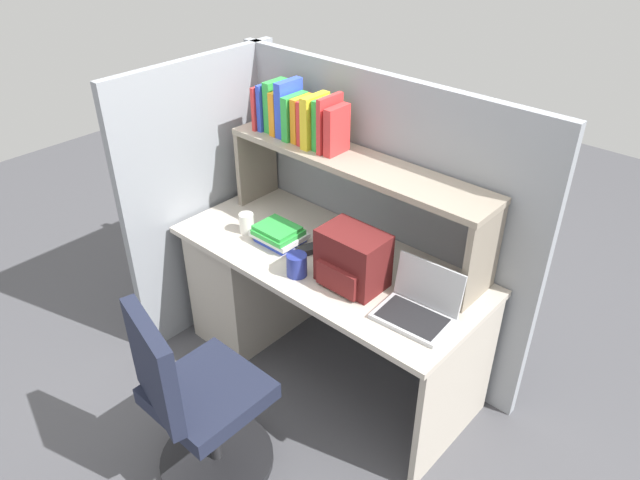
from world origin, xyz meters
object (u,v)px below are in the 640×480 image
(laptop, at_px, (419,305))
(paper_cup, at_px, (247,223))
(office_chair, at_px, (197,408))
(computer_mouse, at_px, (309,249))
(backpack, at_px, (352,259))
(snack_canister, at_px, (297,265))

(laptop, distance_m, paper_cup, 1.04)
(paper_cup, bearing_deg, office_chair, -57.24)
(laptop, xyz_separation_m, computer_mouse, (-0.67, 0.04, -0.03))
(laptop, xyz_separation_m, paper_cup, (-1.04, -0.03, 0.00))
(computer_mouse, bearing_deg, office_chair, -61.64)
(laptop, xyz_separation_m, backpack, (-0.36, -0.01, 0.08))
(paper_cup, relative_size, snack_canister, 0.97)
(office_chair, bearing_deg, snack_canister, -73.32)
(backpack, xyz_separation_m, paper_cup, (-0.68, -0.02, -0.08))
(backpack, height_order, snack_canister, backpack)
(laptop, relative_size, office_chair, 0.35)
(laptop, xyz_separation_m, office_chair, (-0.56, -0.79, -0.39))
(office_chair, bearing_deg, laptop, -111.14)
(paper_cup, bearing_deg, backpack, 1.69)
(backpack, bearing_deg, laptop, 2.14)
(laptop, height_order, snack_canister, laptop)
(laptop, distance_m, snack_canister, 0.60)
(computer_mouse, height_order, snack_canister, snack_canister)
(snack_canister, bearing_deg, laptop, 12.87)
(paper_cup, bearing_deg, computer_mouse, 11.76)
(computer_mouse, relative_size, snack_canister, 0.96)
(snack_canister, bearing_deg, backpack, 27.81)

